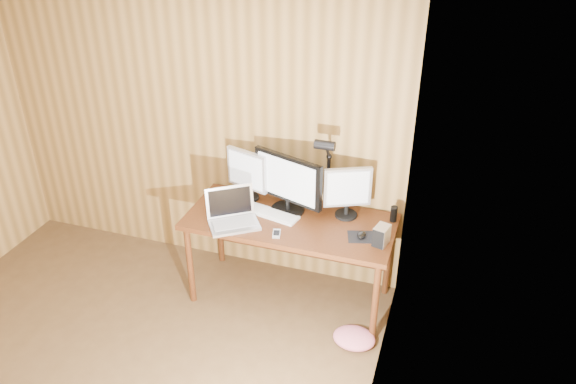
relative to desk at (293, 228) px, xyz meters
The scene contains 14 objects.
room_shell 2.04m from the desk, 118.65° to the right, with size 4.00×4.00×4.00m.
desk is the anchor object (origin of this frame).
monitor_center 0.38m from the desk, 139.52° to the left, with size 0.59×0.27×0.47m.
monitor_left 0.57m from the desk, 162.77° to the left, with size 0.37×0.18×0.42m.
monitor_right 0.54m from the desk, 15.80° to the left, with size 0.34×0.18×0.41m.
laptop 0.51m from the desk, 149.72° to the right, with size 0.46×0.44×0.26m.
keyboard 0.22m from the desk, 163.99° to the right, with size 0.48×0.24×0.02m.
mousepad 0.60m from the desk, 13.80° to the right, with size 0.20×0.16×0.00m, color black.
mouse 0.60m from the desk, 13.80° to the right, with size 0.07×0.11×0.04m, color black.
hard_drive 0.76m from the desk, 14.27° to the right, with size 0.12×0.15×0.15m.
phone 0.32m from the desk, 96.22° to the right, with size 0.08×0.12×0.02m.
speaker 0.79m from the desk, 11.43° to the left, with size 0.05×0.05×0.13m, color black.
desk_lamp 0.59m from the desk, 35.50° to the left, with size 0.15×0.22×0.66m.
fabric_pile 0.96m from the desk, 35.40° to the right, with size 0.32×0.26×0.10m, color #D8687C, non-canonical shape.
Camera 1 is at (2.03, -1.83, 3.05)m, focal length 35.00 mm.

